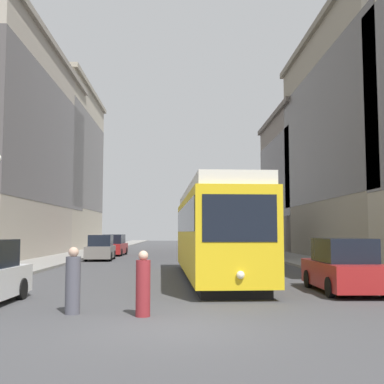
# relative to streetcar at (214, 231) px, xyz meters

# --- Properties ---
(ground_plane) EXTENTS (200.00, 200.00, 0.00)m
(ground_plane) POSITION_rel_streetcar_xyz_m (-1.55, -10.46, -2.10)
(ground_plane) COLOR #424244
(sidewalk_left) EXTENTS (3.47, 120.00, 0.15)m
(sidewalk_left) POSITION_rel_streetcar_xyz_m (-10.20, 29.54, -2.03)
(sidewalk_left) COLOR gray
(sidewalk_left) RESTS_ON ground
(sidewalk_right) EXTENTS (3.47, 120.00, 0.15)m
(sidewalk_right) POSITION_rel_streetcar_xyz_m (7.10, 29.54, -2.03)
(sidewalk_right) COLOR gray
(sidewalk_right) RESTS_ON ground
(streetcar) EXTENTS (3.12, 13.90, 3.89)m
(streetcar) POSITION_rel_streetcar_xyz_m (0.00, 0.00, 0.00)
(streetcar) COLOR black
(streetcar) RESTS_ON ground
(transit_bus) EXTENTS (2.88, 11.77, 3.45)m
(transit_bus) POSITION_rel_streetcar_xyz_m (3.97, 18.69, -0.15)
(transit_bus) COLOR black
(transit_bus) RESTS_ON ground
(parked_car_left_near) EXTENTS (1.98, 5.00, 1.82)m
(parked_car_left_near) POSITION_rel_streetcar_xyz_m (-7.17, 21.06, -1.26)
(parked_car_left_near) COLOR black
(parked_car_left_near) RESTS_ON ground
(parked_car_left_mid) EXTENTS (2.04, 4.32, 1.82)m
(parked_car_left_mid) POSITION_rel_streetcar_xyz_m (-7.17, 13.96, -1.26)
(parked_car_left_mid) COLOR black
(parked_car_left_mid) RESTS_ON ground
(parked_car_right_far) EXTENTS (1.95, 4.35, 1.82)m
(parked_car_right_far) POSITION_rel_streetcar_xyz_m (4.06, -4.57, -1.26)
(parked_car_right_far) COLOR black
(parked_car_right_far) RESTS_ON ground
(pedestrian_crossing_near) EXTENTS (0.37, 0.37, 1.66)m
(pedestrian_crossing_near) POSITION_rel_streetcar_xyz_m (-4.17, -8.55, -1.33)
(pedestrian_crossing_near) COLOR #4C4C56
(pedestrian_crossing_near) RESTS_ON ground
(pedestrian_crossing_far) EXTENTS (0.35, 0.35, 1.58)m
(pedestrian_crossing_far) POSITION_rel_streetcar_xyz_m (-2.39, -8.94, -1.36)
(pedestrian_crossing_far) COLOR maroon
(pedestrian_crossing_far) RESTS_ON ground
(building_left_midblock) EXTENTS (12.20, 18.81, 19.00)m
(building_left_midblock) POSITION_rel_streetcar_xyz_m (-17.73, 34.88, 7.66)
(building_left_midblock) COLOR #B2A893
(building_left_midblock) RESTS_ON ground
(building_right_far) EXTENTS (15.90, 15.76, 14.76)m
(building_right_far) POSITION_rel_streetcar_xyz_m (16.48, 30.25, 5.46)
(building_right_far) COLOR slate
(building_right_far) RESTS_ON ground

